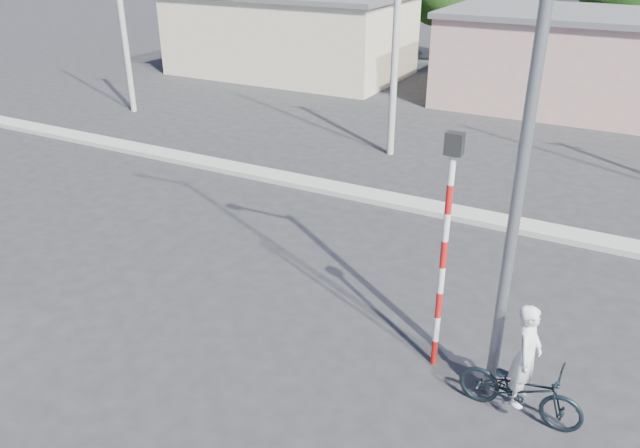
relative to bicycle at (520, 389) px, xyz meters
The scene contains 8 objects.
ground_plane 4.94m from the bicycle, 169.89° to the right, with size 120.00×120.00×0.00m, color #262628.
median 8.63m from the bicycle, 124.11° to the left, with size 40.00×0.80×0.16m, color #99968E.
bicycle is the anchor object (origin of this frame).
cyclist 0.36m from the bicycle, ahead, with size 0.65×0.42×1.77m, color white.
traffic_pole 2.71m from the bicycle, 158.68° to the left, with size 0.28×0.18×4.36m.
streetlight 4.51m from the bicycle, 154.10° to the left, with size 2.34×0.22×9.00m.
building_row 21.53m from the bicycle, 100.02° to the left, with size 37.80×7.30×4.44m.
utility_poles 11.80m from the bicycle, 98.10° to the left, with size 35.40×0.24×8.00m.
Camera 1 is at (5.74, -7.58, 7.18)m, focal length 35.00 mm.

